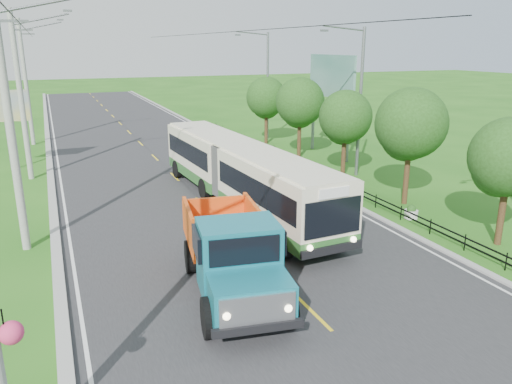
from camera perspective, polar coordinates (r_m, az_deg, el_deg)
ground at (r=15.95m, az=6.60°, el=-13.64°), size 240.00×240.00×0.00m
road at (r=33.66m, az=-10.10°, el=2.53°), size 14.00×120.00×0.02m
curb_left at (r=32.93m, az=-22.41°, el=1.33°), size 0.40×120.00×0.15m
curb_right at (r=35.80m, az=1.13°, el=3.68°), size 0.30×120.00×0.10m
edge_line_left at (r=32.94m, az=-21.45°, el=1.34°), size 0.12×120.00×0.00m
edge_line_right at (r=35.62m, az=0.39°, el=3.57°), size 0.12×120.00×0.00m
centre_dash at (r=15.94m, az=6.60°, el=-13.57°), size 0.12×2.20×0.00m
railing_right at (r=30.90m, az=7.05°, el=1.97°), size 0.04×40.00×0.60m
pole_near at (r=21.20m, az=-26.24°, el=6.99°), size 3.51×0.32×10.00m
pole_mid at (r=33.12m, az=-25.25°, el=9.95°), size 3.51×0.32×10.00m
pole_far at (r=45.08m, az=-24.77°, el=11.34°), size 3.51×0.32×10.00m
tree_second at (r=22.35m, az=26.79°, el=3.20°), size 3.18×3.26×5.30m
tree_third at (r=26.48m, az=17.17°, el=7.09°), size 3.60×3.62×6.00m
tree_fourth at (r=31.33m, az=10.12°, el=8.17°), size 3.24×3.31×5.40m
tree_fifth at (r=36.45m, az=5.03°, el=9.92°), size 3.48×3.52×5.80m
tree_back at (r=41.85m, az=1.17°, el=10.54°), size 3.30×3.36×5.50m
streetlight_mid at (r=31.49m, az=11.61°, el=10.55°), size 3.02×0.20×9.07m
streetlight_far at (r=43.75m, az=1.15°, el=12.44°), size 3.02×0.20×9.07m
planter_near at (r=24.94m, az=17.31°, el=-2.25°), size 0.64×0.64×0.67m
planter_mid at (r=31.20m, az=8.01°, el=2.05°), size 0.64×0.64×0.67m
planter_far at (r=38.12m, az=1.92°, el=4.83°), size 0.64×0.64×0.67m
billboard_left at (r=36.29m, az=-26.82°, el=8.23°), size 3.00×0.20×5.20m
billboard_right at (r=37.38m, az=8.59°, el=12.26°), size 0.24×6.00×7.30m
bus at (r=25.15m, az=-1.80°, el=2.51°), size 3.58×16.57×3.17m
dump_truck at (r=16.30m, az=-2.69°, el=-6.52°), size 3.53×7.06×2.84m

